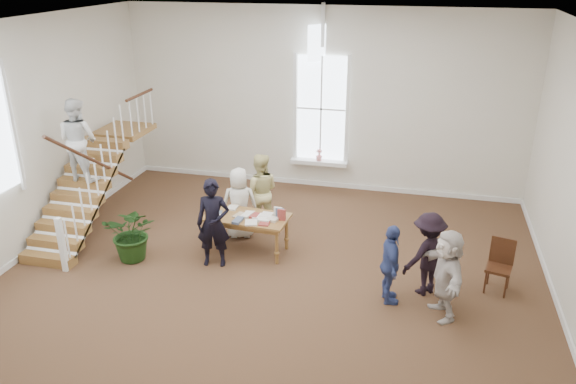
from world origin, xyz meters
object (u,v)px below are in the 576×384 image
(side_chair, at_px, (500,262))
(library_table, at_px, (247,220))
(woman_cluster_c, at_px, (446,274))
(floor_plant, at_px, (133,233))
(woman_cluster_a, at_px, (390,265))
(woman_cluster_b, at_px, (428,254))
(elderly_woman, at_px, (240,203))
(police_officer, at_px, (213,223))
(person_yellow, at_px, (260,192))

(side_chair, bearing_deg, library_table, -169.34)
(woman_cluster_c, xyz_separation_m, floor_plant, (-5.85, 0.51, -0.21))
(floor_plant, bearing_deg, woman_cluster_c, -4.98)
(woman_cluster_a, relative_size, woman_cluster_b, 0.94)
(library_table, distance_m, floor_plant, 2.22)
(library_table, distance_m, elderly_woman, 0.71)
(police_officer, relative_size, woman_cluster_c, 1.12)
(library_table, height_order, woman_cluster_b, woman_cluster_b)
(person_yellow, distance_m, woman_cluster_b, 3.98)
(woman_cluster_b, height_order, woman_cluster_c, woman_cluster_c)
(woman_cluster_a, bearing_deg, woman_cluster_b, -66.73)
(woman_cluster_b, xyz_separation_m, floor_plant, (-5.55, -0.14, -0.19))
(floor_plant, bearing_deg, library_table, 22.12)
(woman_cluster_b, bearing_deg, elderly_woman, -62.03)
(woman_cluster_a, height_order, side_chair, woman_cluster_a)
(elderly_woman, distance_m, woman_cluster_a, 3.69)
(woman_cluster_c, distance_m, floor_plant, 5.88)
(woman_cluster_a, bearing_deg, side_chair, -78.65)
(library_table, relative_size, woman_cluster_a, 1.18)
(elderly_woman, bearing_deg, side_chair, 153.65)
(woman_cluster_b, bearing_deg, library_table, -54.65)
(woman_cluster_c, xyz_separation_m, side_chair, (0.96, 1.07, -0.24))
(woman_cluster_b, distance_m, woman_cluster_c, 0.72)
(elderly_woman, bearing_deg, police_officer, 68.87)
(woman_cluster_a, xyz_separation_m, floor_plant, (-4.95, 0.31, -0.15))
(person_yellow, bearing_deg, floor_plant, 31.00)
(woman_cluster_b, relative_size, woman_cluster_c, 0.98)
(library_table, xyz_separation_m, woman_cluster_c, (3.80, -1.35, 0.08))
(library_table, relative_size, person_yellow, 1.00)
(police_officer, distance_m, woman_cluster_a, 3.39)
(police_officer, distance_m, woman_cluster_c, 4.31)
(elderly_woman, height_order, woman_cluster_a, elderly_woman)
(library_table, relative_size, woman_cluster_b, 1.12)
(library_table, height_order, police_officer, police_officer)
(woman_cluster_b, xyz_separation_m, side_chair, (1.26, 0.42, -0.22))
(woman_cluster_b, bearing_deg, floor_plant, -41.94)
(police_officer, distance_m, woman_cluster_b, 3.95)
(woman_cluster_a, xyz_separation_m, side_chair, (1.86, 0.87, -0.18))
(woman_cluster_b, bearing_deg, side_chair, 154.89)
(floor_plant, bearing_deg, police_officer, 6.79)
(person_yellow, height_order, woman_cluster_c, person_yellow)
(woman_cluster_b, bearing_deg, woman_cluster_c, 71.39)
(library_table, bearing_deg, elderly_woman, 124.01)
(woman_cluster_a, bearing_deg, floor_plant, 72.82)
(library_table, distance_m, side_chair, 4.77)
(floor_plant, bearing_deg, person_yellow, 44.12)
(library_table, bearing_deg, floor_plant, -154.43)
(woman_cluster_c, distance_m, side_chair, 1.46)
(police_officer, distance_m, person_yellow, 1.80)
(person_yellow, height_order, side_chair, person_yellow)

